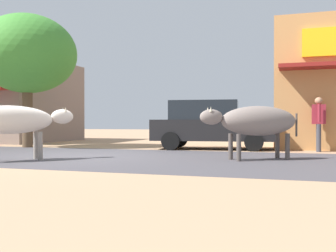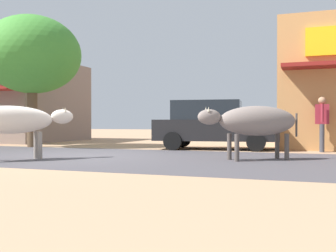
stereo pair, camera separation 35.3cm
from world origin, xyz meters
TOP-DOWN VIEW (x-y plane):
  - ground at (0.00, 0.00)m, footprint 80.00×80.00m
  - asphalt_road at (0.00, 0.00)m, footprint 72.00×5.89m
  - roadside_tree at (-3.83, 2.88)m, footprint 3.57×3.57m
  - parked_hatchback_car at (2.74, 3.96)m, footprint 4.25×2.26m
  - cow_near_brown at (-0.84, -1.61)m, footprint 1.96×2.24m
  - cow_far_dark at (4.60, 0.39)m, footprint 2.35×1.74m
  - pedestrian_by_shop at (6.18, 3.76)m, footprint 0.40×0.61m

SIDE VIEW (x-z plane):
  - ground at x=0.00m, z-range 0.00..0.00m
  - asphalt_road at x=0.00m, z-range 0.00..0.00m
  - parked_hatchback_car at x=2.74m, z-range 0.02..1.66m
  - cow_far_dark at x=4.60m, z-range 0.28..1.58m
  - cow_near_brown at x=-0.84m, z-range 0.30..1.60m
  - pedestrian_by_shop at x=6.18m, z-range 0.15..1.84m
  - roadside_tree at x=-3.83m, z-range 0.97..5.81m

